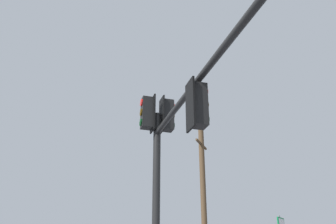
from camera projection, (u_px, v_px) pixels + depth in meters
The scene contains 2 objects.
signal_mast_assembly at pixel (167, 147), 9.07m from camera, with size 1.59×5.84×6.26m.
utility_pole_wooden at pixel (204, 209), 23.23m from camera, with size 1.12×1.91×10.92m.
Camera 1 is at (-1.68, -9.87, 1.50)m, focal length 40.11 mm.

